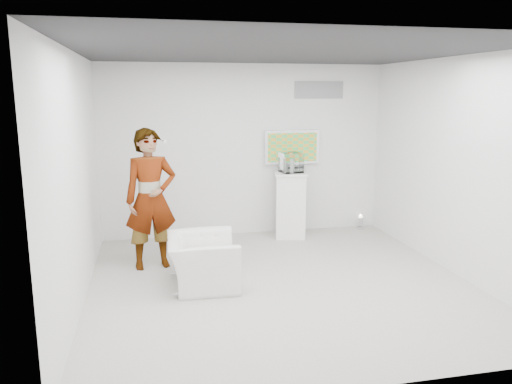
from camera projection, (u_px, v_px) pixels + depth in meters
room at (281, 173)px, 6.39m from camera, size 5.01×5.01×3.00m
tv at (292, 147)px, 8.91m from camera, size 1.00×0.08×0.60m
logo_decal at (319, 90)px, 8.85m from camera, size 0.90×0.02×0.30m
person at (151, 199)px, 7.13m from camera, size 0.81×0.61×2.02m
armchair at (203, 261)px, 6.55m from camera, size 0.92×1.05×0.66m
pedestal at (290, 205)px, 8.76m from camera, size 0.67×0.67×1.15m
floor_uplight at (360, 222)px, 9.33m from camera, size 0.21×0.21×0.25m
vitrine at (291, 163)px, 8.61m from camera, size 0.38×0.38×0.34m
console at (291, 166)px, 8.62m from camera, size 0.10×0.18×0.24m
wii_remote at (164, 141)px, 7.20m from camera, size 0.06×0.14×0.03m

